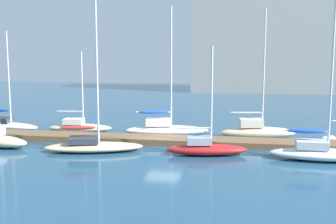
{
  "coord_description": "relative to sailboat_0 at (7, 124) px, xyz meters",
  "views": [
    {
      "loc": [
        5.25,
        -29.04,
        6.46
      ],
      "look_at": [
        0.0,
        2.0,
        2.0
      ],
      "focal_mm": 44.49,
      "sensor_mm": 36.0,
      "label": 1
    }
  ],
  "objects": [
    {
      "name": "sailboat_7",
      "position": [
        24.38,
        -6.34,
        0.06
      ],
      "size": [
        6.28,
        2.02,
        10.29
      ],
      "rotation": [
        0.0,
        0.0,
        -0.03
      ],
      "color": "white",
      "rests_on": "ground_plane"
    },
    {
      "name": "sailboat_3",
      "position": [
        9.9,
        -6.43,
        -0.02
      ],
      "size": [
        6.8,
        3.57,
        9.87
      ],
      "rotation": [
        0.0,
        0.0,
        0.24
      ],
      "color": "beige",
      "rests_on": "ground_plane"
    },
    {
      "name": "harbor_building_distant",
      "position": [
        22.93,
        39.95,
        10.39
      ],
      "size": [
        22.58,
        8.54,
        21.78
      ],
      "primitive_type": "cube",
      "color": "#ADA89E",
      "rests_on": "ground_plane"
    },
    {
      "name": "sailboat_5",
      "position": [
        17.41,
        -6.16,
        -0.02
      ],
      "size": [
        5.3,
        2.35,
        6.91
      ],
      "rotation": [
        0.0,
        0.0,
        0.16
      ],
      "color": "#B21E1E",
      "rests_on": "ground_plane"
    },
    {
      "name": "sailboat_2",
      "position": [
        6.51,
        -0.08,
        -0.04
      ],
      "size": [
        5.36,
        2.3,
        6.59
      ],
      "rotation": [
        0.0,
        0.0,
        0.12
      ],
      "color": "beige",
      "rests_on": "ground_plane"
    },
    {
      "name": "ground_plane",
      "position": [
        14.1,
        -3.13,
        -0.5
      ],
      "size": [
        120.0,
        120.0,
        0.0
      ],
      "primitive_type": "plane",
      "color": "navy"
    },
    {
      "name": "sailboat_4",
      "position": [
        13.79,
        -0.4,
        0.1
      ],
      "size": [
        6.8,
        2.97,
        9.98
      ],
      "rotation": [
        0.0,
        0.0,
        0.18
      ],
      "color": "white",
      "rests_on": "ground_plane"
    },
    {
      "name": "sailboat_6",
      "position": [
        20.86,
        -0.5,
        0.15
      ],
      "size": [
        5.88,
        2.54,
        9.74
      ],
      "rotation": [
        0.0,
        0.0,
        0.18
      ],
      "color": "beige",
      "rests_on": "ground_plane"
    },
    {
      "name": "sailboat_0",
      "position": [
        0.0,
        0.0,
        0.0
      ],
      "size": [
        6.09,
        2.53,
        8.28
      ],
      "rotation": [
        0.0,
        0.0,
        -0.17
      ],
      "color": "white",
      "rests_on": "ground_plane"
    },
    {
      "name": "dock_pier",
      "position": [
        14.1,
        -3.13,
        -0.28
      ],
      "size": [
        33.26,
        2.21,
        0.44
      ],
      "primitive_type": "cube",
      "color": "brown",
      "rests_on": "ground_plane"
    }
  ]
}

